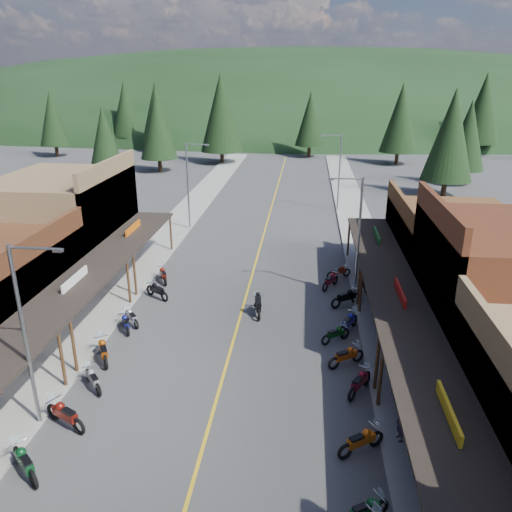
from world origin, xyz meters
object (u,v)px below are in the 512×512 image
(pine_5, at_px, (483,108))
(bike_west_6, at_px, (93,378))
(bike_east_6, at_px, (360,381))
(bike_east_8, at_px, (336,333))
(shop_east_2, at_px, (504,293))
(pine_11, at_px, (451,135))
(bike_west_8, at_px, (125,322))
(bike_west_7, at_px, (103,350))
(bike_east_4, at_px, (365,509))
(bike_east_11, at_px, (330,280))
(pine_8, at_px, (105,139))
(pedestrian_east_a, at_px, (401,423))
(bike_east_7, at_px, (346,355))
(pedestrian_east_b, at_px, (361,280))
(bike_east_10, at_px, (346,297))
(shop_east_3, at_px, (450,249))
(bike_west_4, at_px, (24,461))
(streetlight_0, at_px, (27,330))
(pine_4, at_px, (401,118))
(pine_10, at_px, (157,125))
(bike_west_11, at_px, (163,274))
(pine_7, at_px, (125,109))
(bike_east_5, at_px, (361,440))
(bike_east_9, at_px, (349,321))
(bike_west_10, at_px, (157,290))
(bike_east_12, at_px, (339,271))
(streetlight_1, at_px, (189,182))
(bike_west_9, at_px, (131,316))
(streetlight_3, at_px, (338,169))
(bike_west_5, at_px, (65,414))
(streetlight_2, at_px, (357,233))
(shop_west_3, at_px, (66,223))
(pine_0, at_px, (52,118))
(pine_1, at_px, (156,111))
(pine_3, at_px, (310,119))
(pine_9, at_px, (468,135))

(pine_5, relative_size, bike_west_6, 7.07)
(bike_east_6, height_order, bike_east_8, bike_east_6)
(shop_east_2, height_order, pine_11, pine_11)
(bike_west_8, bearing_deg, bike_west_7, -120.08)
(bike_east_4, bearing_deg, bike_east_11, 150.13)
(pine_8, height_order, pedestrian_east_a, pine_8)
(bike_west_7, bearing_deg, pine_8, 81.96)
(bike_east_7, bearing_deg, pedestrian_east_b, 136.82)
(pine_11, relative_size, bike_east_10, 5.52)
(shop_east_3, xyz_separation_m, bike_west_4, (-19.91, -20.06, -1.89))
(streetlight_0, xyz_separation_m, bike_west_4, (0.80, -2.76, -3.82))
(pine_4, height_order, bike_west_4, pine_4)
(pine_10, xyz_separation_m, pine_11, (38.00, -12.00, 0.40))
(bike_east_7, bearing_deg, bike_west_11, -161.65)
(pedestrian_east_a, bearing_deg, pine_7, -166.99)
(bike_west_8, distance_m, bike_east_5, 15.09)
(pine_4, bearing_deg, bike_east_7, -101.27)
(bike_west_6, height_order, bike_east_9, bike_east_9)
(bike_west_10, bearing_deg, pine_7, 56.58)
(bike_west_7, xyz_separation_m, bike_east_12, (12.56, 12.29, -0.11))
(bike_east_9, bearing_deg, pine_4, 107.49)
(streetlight_1, bearing_deg, pedestrian_east_a, -61.93)
(pedestrian_east_a, bearing_deg, bike_west_9, -134.56)
(bike_east_6, bearing_deg, bike_east_5, -63.97)
(streetlight_3, xyz_separation_m, pine_10, (-24.95, 20.00, 2.32))
(pine_5, bearing_deg, bike_east_11, -114.44)
(bike_west_5, bearing_deg, pine_5, 0.82)
(streetlight_2, xyz_separation_m, bike_east_11, (-1.37, 1.48, -3.86))
(shop_west_3, height_order, pedestrian_east_a, shop_west_3)
(streetlight_3, xyz_separation_m, pine_11, (13.05, 8.00, 2.73))
(streetlight_2, xyz_separation_m, pine_7, (-38.95, 68.00, 2.78))
(pine_10, relative_size, bike_east_6, 5.37)
(bike_west_9, bearing_deg, bike_west_8, -136.25)
(pine_0, bearing_deg, streetlight_0, -64.08)
(pine_10, bearing_deg, shop_east_2, -56.65)
(pine_0, distance_m, bike_east_7, 77.58)
(shop_east_2, xyz_separation_m, bike_west_8, (-20.06, 0.50, -2.99))
(pine_1, xyz_separation_m, bike_west_9, (17.80, -67.02, -6.70))
(pedestrian_east_a, bearing_deg, shop_east_2, 127.62)
(pine_11, xyz_separation_m, bike_east_7, (-13.99, -38.18, -6.58))
(pine_3, bearing_deg, pine_10, -143.97)
(bike_east_11, bearing_deg, shop_east_2, -14.25)
(streetlight_3, bearing_deg, shop_east_3, -70.01)
(shop_west_3, height_order, pine_0, pine_0)
(shop_east_2, bearing_deg, bike_east_10, 145.23)
(pine_1, xyz_separation_m, pine_10, (6.00, -20.00, -0.45))
(pine_9, relative_size, bike_west_6, 5.45)
(shop_west_3, distance_m, bike_west_6, 16.92)
(pine_5, height_order, bike_east_8, pine_5)
(pine_7, xyz_separation_m, bike_east_4, (37.99, -85.56, -6.71))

